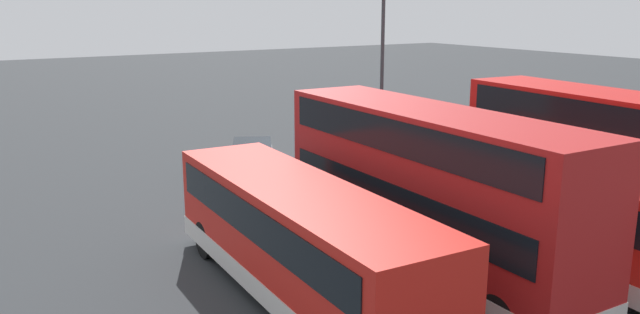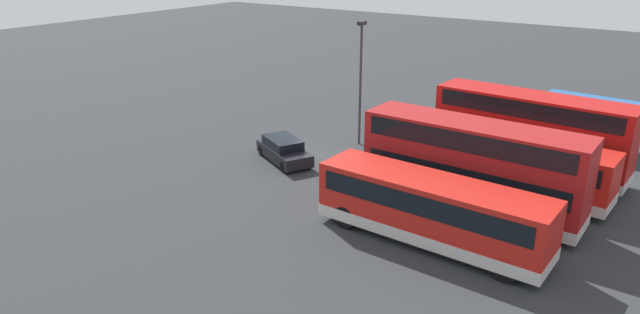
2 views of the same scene
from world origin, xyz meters
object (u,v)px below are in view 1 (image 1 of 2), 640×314
(bus_double_decker_near_end, at_px, (611,160))
(bus_double_decker_third, at_px, (428,186))
(lamp_post_tall, at_px, (382,66))
(bus_single_deck_second, at_px, (522,196))
(car_hatchback_silver, at_px, (252,160))
(bus_single_deck_fourth, at_px, (299,238))

(bus_double_decker_near_end, height_order, bus_double_decker_third, same)
(bus_double_decker_near_end, height_order, lamp_post_tall, lamp_post_tall)
(bus_single_deck_second, height_order, car_hatchback_silver, bus_single_deck_second)
(bus_single_deck_fourth, relative_size, lamp_post_tall, 1.32)
(bus_single_deck_second, distance_m, lamp_post_tall, 10.50)
(bus_double_decker_third, bearing_deg, bus_double_decker_near_end, 173.56)
(bus_single_deck_fourth, xyz_separation_m, lamp_post_tall, (-9.62, -9.42, 3.03))
(bus_double_decker_near_end, height_order, car_hatchback_silver, bus_double_decker_near_end)
(bus_single_deck_second, bearing_deg, bus_double_decker_third, -2.53)
(bus_double_decker_third, height_order, car_hatchback_silver, bus_double_decker_third)
(bus_single_deck_second, height_order, bus_single_deck_fourth, same)
(bus_single_deck_fourth, bearing_deg, bus_single_deck_second, 176.82)
(bus_single_deck_second, relative_size, car_hatchback_silver, 2.50)
(bus_double_decker_near_end, height_order, bus_single_deck_second, bus_double_decker_near_end)
(bus_double_decker_near_end, height_order, bus_single_deck_fourth, bus_double_decker_near_end)
(car_hatchback_silver, relative_size, lamp_post_tall, 0.59)
(bus_single_deck_fourth, relative_size, car_hatchback_silver, 2.25)
(bus_single_deck_second, xyz_separation_m, bus_single_deck_fourth, (7.56, -0.42, -0.00))
(lamp_post_tall, bearing_deg, car_hatchback_silver, -21.13)
(bus_double_decker_near_end, relative_size, bus_single_deck_fourth, 1.04)
(car_hatchback_silver, bearing_deg, bus_double_decker_third, 88.36)
(bus_double_decker_third, bearing_deg, lamp_post_tall, -120.48)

